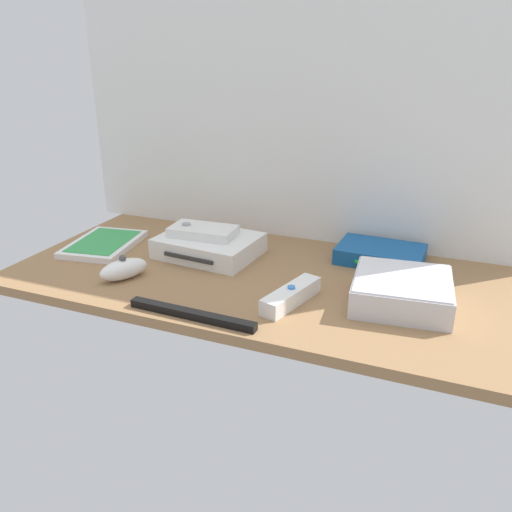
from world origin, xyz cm
name	(u,v)px	position (x,y,z in cm)	size (l,w,h in cm)	color
ground_plane	(256,279)	(0.00, 0.00, -1.00)	(100.00, 48.00, 2.00)	#936D47
back_wall	(298,101)	(0.00, 24.60, 32.00)	(110.00, 1.20, 64.00)	white
game_console	(209,246)	(-13.66, 5.89, 2.20)	(22.30, 17.85, 4.40)	white
mini_computer	(402,291)	(29.19, -2.45, 2.64)	(18.56, 18.56, 5.30)	silver
game_case	(104,244)	(-38.54, 1.08, 0.76)	(16.34, 20.85, 1.56)	white
network_router	(380,254)	(22.35, 16.34, 1.70)	(18.42, 12.86, 3.40)	#145193
remote_wand	(291,296)	(10.75, -9.64, 1.51)	(7.36, 15.23, 3.40)	white
remote_nunchuk	(124,269)	(-23.70, -11.90, 2.04)	(8.54, 10.90, 5.10)	white
remote_classic_pad	(203,231)	(-15.07, 5.95, 5.41)	(14.80, 8.74, 2.40)	white
sensor_bar	(192,314)	(-3.28, -21.27, 0.70)	(24.00, 1.80, 1.40)	black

